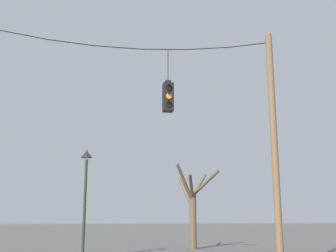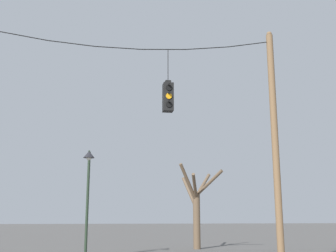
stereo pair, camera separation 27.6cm
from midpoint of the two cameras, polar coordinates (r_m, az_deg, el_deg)
The scene contains 5 objects.
utility_pole_right at distance 14.86m, azimuth 14.83°, elevation -2.40°, with size 0.24×0.24×8.25m.
span_wire at distance 14.55m, azimuth -6.15°, elevation 11.22°, with size 10.81×0.03×0.64m.
traffic_light_over_intersection at distance 14.10m, azimuth 0.57°, elevation 3.98°, with size 0.34×0.46×2.19m.
street_lamp at distance 18.58m, azimuth -10.32°, elevation -6.70°, with size 0.49×0.84×4.52m.
bare_tree at distance 23.53m, azimuth 4.24°, elevation -10.74°, with size 2.37×3.06×4.52m.
Camera 2 is at (-0.53, -13.57, 1.68)m, focal length 45.00 mm.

